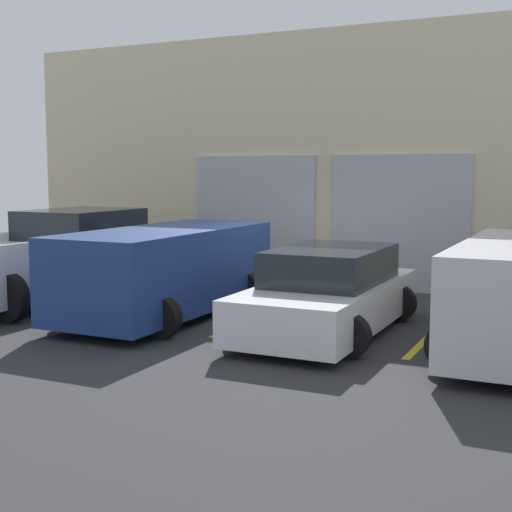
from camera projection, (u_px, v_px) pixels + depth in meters
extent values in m
plane|color=#2D2D30|center=(277.00, 309.00, 13.25)|extent=(28.00, 28.00, 0.00)
cube|color=beige|center=(337.00, 159.00, 15.88)|extent=(16.13, 0.60, 5.65)
cube|color=#ADADB2|center=(254.00, 219.00, 16.55)|extent=(2.99, 0.08, 2.91)
cube|color=#ADADB2|center=(398.00, 224.00, 15.10)|extent=(2.99, 0.08, 2.91)
cube|color=white|center=(35.00, 268.00, 13.82)|extent=(1.94, 5.18, 0.92)
cube|color=#1E2328|center=(81.00, 224.00, 15.01)|extent=(1.79, 2.33, 0.60)
cube|color=white|center=(27.00, 247.00, 12.32)|extent=(0.08, 2.85, 0.18)
cylinder|color=black|center=(57.00, 269.00, 15.66)|extent=(0.85, 0.22, 0.85)
cylinder|color=black|center=(121.00, 274.00, 14.93)|extent=(0.85, 0.22, 0.85)
cylinder|color=black|center=(7.00, 298.00, 12.05)|extent=(0.85, 0.22, 0.85)
cube|color=white|center=(328.00, 304.00, 11.27)|extent=(1.77, 4.37, 0.66)
cube|color=#1E2328|center=(331.00, 265.00, 11.30)|extent=(1.56, 2.40, 0.55)
cylinder|color=black|center=(313.00, 297.00, 12.84)|extent=(0.62, 0.22, 0.62)
cylinder|color=black|center=(398.00, 303.00, 12.17)|extent=(0.62, 0.22, 0.62)
cylinder|color=black|center=(247.00, 326.00, 10.41)|extent=(0.62, 0.22, 0.62)
cylinder|color=black|center=(348.00, 336.00, 9.75)|extent=(0.62, 0.22, 0.62)
cube|color=navy|center=(166.00, 268.00, 12.52)|extent=(1.87, 4.71, 1.39)
cube|color=#1E2328|center=(227.00, 232.00, 14.53)|extent=(1.68, 0.06, 0.28)
cylinder|color=black|center=(171.00, 283.00, 14.24)|extent=(0.65, 0.22, 0.65)
cylinder|color=black|center=(245.00, 289.00, 13.54)|extent=(0.65, 0.22, 0.65)
cylinder|color=black|center=(75.00, 309.00, 11.62)|extent=(0.65, 0.22, 0.65)
cylinder|color=black|center=(161.00, 317.00, 10.92)|extent=(0.65, 0.22, 0.65)
cylinder|color=black|center=(484.00, 308.00, 11.63)|extent=(0.67, 0.22, 0.67)
cylinder|color=black|center=(452.00, 346.00, 9.08)|extent=(0.67, 0.22, 0.67)
cube|color=gold|center=(98.00, 309.00, 13.26)|extent=(0.12, 2.20, 0.01)
cube|color=gold|center=(243.00, 324.00, 11.97)|extent=(0.12, 2.20, 0.01)
cube|color=gold|center=(423.00, 342.00, 10.68)|extent=(0.12, 2.20, 0.01)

